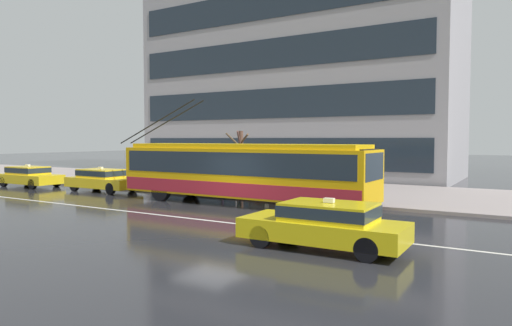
{
  "coord_description": "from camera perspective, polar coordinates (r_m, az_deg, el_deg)",
  "views": [
    {
      "loc": [
        11.01,
        -14.67,
        2.99
      ],
      "look_at": [
        -0.07,
        3.62,
        1.87
      ],
      "focal_mm": 32.45,
      "sensor_mm": 36.0,
      "label": 1
    }
  ],
  "objects": [
    {
      "name": "taxi_far_behind",
      "position": [
        32.24,
        -26.18,
        -1.39
      ],
      "size": [
        4.48,
        1.87,
        1.39
      ],
      "color": "yellow",
      "rests_on": "ground_plane"
    },
    {
      "name": "pedestrian_walking_past",
      "position": [
        24.29,
        -4.19,
        -0.11
      ],
      "size": [
        1.39,
        1.39,
        1.94
      ],
      "color": "black",
      "rests_on": "sidewalk_slab"
    },
    {
      "name": "pedestrian_at_shelter",
      "position": [
        25.85,
        -1.98,
        0.13
      ],
      "size": [
        1.31,
        1.31,
        1.98
      ],
      "color": "#45534F",
      "rests_on": "sidewalk_slab"
    },
    {
      "name": "bus_shelter",
      "position": [
        24.66,
        2.38,
        0.59
      ],
      "size": [
        4.16,
        1.63,
        2.43
      ],
      "color": "gray",
      "rests_on": "sidewalk_slab"
    },
    {
      "name": "taxi_queued_behind_bus",
      "position": [
        27.85,
        -18.44,
        -1.88
      ],
      "size": [
        4.58,
        1.77,
        1.39
      ],
      "color": "yellow",
      "rests_on": "ground_plane"
    },
    {
      "name": "taxi_oncoming_far",
      "position": [
        12.84,
        8.51,
        -7.32
      ],
      "size": [
        4.51,
        1.89,
        1.39
      ],
      "color": "yellow",
      "rests_on": "ground_plane"
    },
    {
      "name": "pedestrian_approaching_curb",
      "position": [
        23.2,
        1.41,
        0.11
      ],
      "size": [
        1.43,
        1.43,
        2.05
      ],
      "color": "#4D4C3F",
      "rests_on": "sidewalk_slab"
    },
    {
      "name": "sidewalk_slab",
      "position": [
        26.82,
        6.77,
        -3.28
      ],
      "size": [
        80.0,
        10.0,
        0.14
      ],
      "primitive_type": "cube",
      "color": "gray",
      "rests_on": "ground_plane"
    },
    {
      "name": "trolleybus",
      "position": [
        21.11,
        -1.73,
        -0.98
      ],
      "size": [
        13.74,
        2.69,
        4.9
      ],
      "color": "#E8A80A",
      "rests_on": "ground_plane"
    },
    {
      "name": "street_tree_bare",
      "position": [
        27.09,
        -1.91,
        0.91
      ],
      "size": [
        1.57,
        1.18,
        3.32
      ],
      "color": "brown",
      "rests_on": "sidewalk_slab"
    },
    {
      "name": "ground_plane",
      "position": [
        18.59,
        -5.64,
        -6.29
      ],
      "size": [
        160.0,
        160.0,
        0.0
      ],
      "primitive_type": "plane",
      "color": "#25262A"
    },
    {
      "name": "lane_centre_line",
      "position": [
        17.65,
        -8.0,
        -6.79
      ],
      "size": [
        72.0,
        0.14,
        0.01
      ],
      "primitive_type": "cube",
      "color": "silver",
      "rests_on": "ground_plane"
    }
  ]
}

